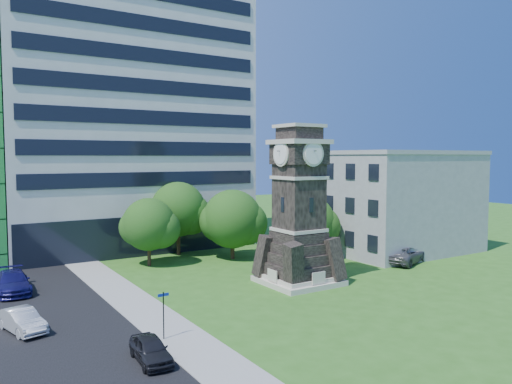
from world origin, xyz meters
TOP-DOWN VIEW (x-y plane):
  - ground at (0.00, 0.00)m, footprint 160.00×160.00m
  - sidewalk at (-9.50, 5.00)m, footprint 3.00×70.00m
  - clock_tower at (3.00, 2.00)m, footprint 5.40×5.40m
  - office_tall at (-3.20, 25.84)m, footprint 26.20×15.11m
  - office_low at (19.97, 8.00)m, footprint 15.20×12.20m
  - car_street_south at (-11.98, -6.16)m, footprint 1.66×3.63m
  - car_street_mid at (-16.62, 1.62)m, footprint 2.34×4.14m
  - car_street_north at (-16.06, 10.75)m, footprint 2.33×5.39m
  - car_east_lot at (15.68, 2.64)m, footprint 6.24×4.47m
  - park_bench at (2.61, 0.10)m, footprint 1.63×0.43m
  - street_sign at (-10.38, -3.79)m, footprint 0.62×0.06m
  - tree_nw at (-4.53, 14.13)m, footprint 5.20×4.73m
  - tree_nc at (-0.29, 17.32)m, footprint 5.99×5.45m
  - tree_ne at (3.31, 12.76)m, footprint 6.20×5.64m
  - tree_east at (9.49, 9.00)m, footprint 5.78×5.25m

SIDE VIEW (x-z plane):
  - ground at x=0.00m, z-range 0.00..0.00m
  - sidewalk at x=-9.50m, z-range 0.00..0.06m
  - park_bench at x=2.61m, z-range 0.02..0.87m
  - car_street_south at x=-11.98m, z-range 0.00..1.21m
  - car_street_mid at x=-16.62m, z-range 0.00..1.29m
  - car_street_north at x=-16.06m, z-range 0.00..1.55m
  - car_east_lot at x=15.68m, z-range 0.00..1.58m
  - street_sign at x=-10.38m, z-range 0.33..2.93m
  - tree_east at x=9.49m, z-range 0.30..6.42m
  - tree_nw at x=-4.53m, z-range 0.54..6.66m
  - tree_ne at x=3.31m, z-range 0.37..7.05m
  - tree_nc at x=-0.29m, z-range 0.75..8.07m
  - office_low at x=19.97m, z-range 0.01..10.41m
  - clock_tower at x=3.00m, z-range -0.83..11.39m
  - office_tall at x=-3.20m, z-range -0.08..28.52m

